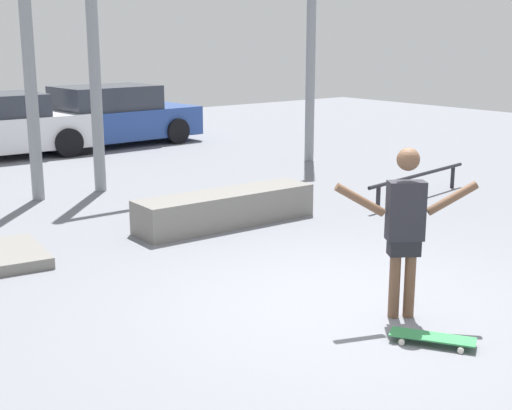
{
  "coord_description": "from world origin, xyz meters",
  "views": [
    {
      "loc": [
        -4.93,
        -4.76,
        2.69
      ],
      "look_at": [
        0.1,
        1.6,
        0.75
      ],
      "focal_mm": 50.0,
      "sensor_mm": 36.0,
      "label": 1
    }
  ],
  "objects_px": {
    "grind_rail": "(418,178)",
    "parked_car_blue": "(111,117)",
    "skateboarder": "(405,223)",
    "skateboard": "(432,337)",
    "grind_box": "(226,208)"
  },
  "relations": [
    {
      "from": "skateboarder",
      "to": "skateboard",
      "type": "bearing_deg",
      "value": -80.5
    },
    {
      "from": "parked_car_blue",
      "to": "skateboarder",
      "type": "bearing_deg",
      "value": -107.08
    },
    {
      "from": "grind_box",
      "to": "grind_rail",
      "type": "bearing_deg",
      "value": -10.17
    },
    {
      "from": "skateboarder",
      "to": "parked_car_blue",
      "type": "distance_m",
      "value": 12.33
    },
    {
      "from": "skateboarder",
      "to": "parked_car_blue",
      "type": "xyz_separation_m",
      "value": [
        3.01,
        11.95,
        -0.24
      ]
    },
    {
      "from": "skateboard",
      "to": "parked_car_blue",
      "type": "distance_m",
      "value": 12.99
    },
    {
      "from": "skateboard",
      "to": "grind_rail",
      "type": "bearing_deg",
      "value": 98.95
    },
    {
      "from": "grind_box",
      "to": "parked_car_blue",
      "type": "relative_size",
      "value": 0.63
    },
    {
      "from": "grind_rail",
      "to": "parked_car_blue",
      "type": "relative_size",
      "value": 0.66
    },
    {
      "from": "grind_box",
      "to": "parked_car_blue",
      "type": "bearing_deg",
      "value": 74.09
    },
    {
      "from": "grind_rail",
      "to": "parked_car_blue",
      "type": "height_order",
      "value": "parked_car_blue"
    },
    {
      "from": "skateboarder",
      "to": "skateboard",
      "type": "distance_m",
      "value": 1.11
    },
    {
      "from": "grind_rail",
      "to": "parked_car_blue",
      "type": "bearing_deg",
      "value": 98.13
    },
    {
      "from": "skateboard",
      "to": "grind_box",
      "type": "relative_size",
      "value": 0.27
    },
    {
      "from": "grind_box",
      "to": "skateboard",
      "type": "bearing_deg",
      "value": -102.44
    }
  ]
}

